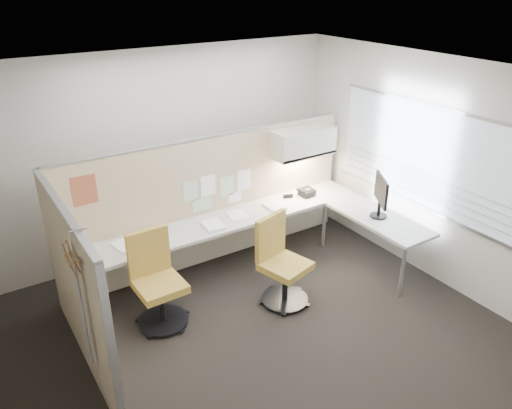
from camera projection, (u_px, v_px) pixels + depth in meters
floor at (238, 335)px, 5.52m from camera, size 5.50×4.50×0.01m
ceiling at (234, 79)px, 4.32m from camera, size 5.50×4.50×0.01m
wall_back at (150, 157)px, 6.63m from camera, size 5.50×0.02×2.80m
wall_front at (415, 357)px, 3.21m from camera, size 5.50×0.02×2.80m
wall_right at (424, 168)px, 6.26m from camera, size 0.02×4.50×2.80m
window_pane at (425, 157)px, 6.19m from camera, size 0.01×2.80×1.30m
partition_back at (211, 201)px, 6.63m from camera, size 4.10×0.06×1.75m
partition_left at (76, 290)px, 4.79m from camera, size 0.06×2.20×1.75m
desk at (254, 226)px, 6.57m from camera, size 4.00×2.07×0.73m
overhead_bin at (303, 142)px, 6.86m from camera, size 0.90×0.36×0.38m
task_light_strip at (303, 157)px, 6.95m from camera, size 0.60×0.06×0.02m
pinned_papers at (217, 190)px, 6.57m from camera, size 1.01×0.00×0.47m
poster at (84, 190)px, 5.59m from camera, size 0.28×0.00×0.35m
chair_left at (157, 283)px, 5.55m from camera, size 0.57×0.57×1.08m
chair_right at (280, 264)px, 5.91m from camera, size 0.62×0.63×1.07m
monitor at (381, 194)px, 6.39m from camera, size 0.30×0.47×0.55m
phone at (307, 192)px, 7.11m from camera, size 0.22×0.21×0.12m
stapler at (288, 196)px, 7.06m from camera, size 0.14×0.09×0.05m
tape_dispenser at (302, 192)px, 7.18m from camera, size 0.11×0.09×0.06m
coat_hook at (74, 271)px, 4.08m from camera, size 0.18×0.42×1.28m
paper_stack_0 at (125, 245)px, 5.82m from camera, size 0.28×0.34×0.03m
paper_stack_1 at (152, 236)px, 6.03m from camera, size 0.30×0.35×0.02m
paper_stack_2 at (213, 226)px, 6.25m from camera, size 0.25×0.32×0.04m
paper_stack_3 at (237, 215)px, 6.56m from camera, size 0.28×0.34×0.01m
paper_stack_4 at (274, 206)px, 6.79m from camera, size 0.24×0.31×0.03m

